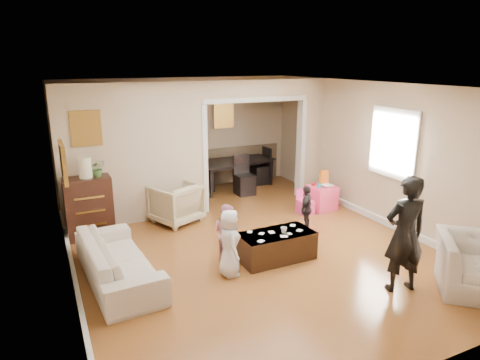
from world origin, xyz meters
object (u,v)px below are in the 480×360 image
dining_table (233,173)px  adult_person (405,234)px  coffee_cup (284,230)px  play_table (321,197)px  table_lamp (85,167)px  sofa (118,260)px  cyan_cup (319,185)px  coffee_table (276,246)px  child_toddler (306,209)px  dresser (89,208)px  child_kneel_b (226,232)px  armchair_back (176,203)px  child_kneel_a (229,243)px

dining_table → adult_person: bearing=-99.6°
coffee_cup → play_table: (1.90, 1.66, -0.23)m
table_lamp → sofa: bearing=-84.9°
play_table → cyan_cup: size_ratio=6.37×
cyan_cup → coffee_table: bearing=-140.6°
sofa → child_toddler: (3.36, 0.37, 0.12)m
dresser → child_kneel_b: dresser is taller
table_lamp → cyan_cup: bearing=-7.6°
coffee_table → dining_table: (1.01, 3.83, 0.12)m
armchair_back → coffee_table: size_ratio=0.71×
dining_table → child_kneel_a: 4.40m
coffee_cup → table_lamp: bearing=139.5°
table_lamp → child_kneel_a: size_ratio=0.37×
coffee_cup → child_kneel_b: 0.87m
table_lamp → adult_person: adult_person is taller
coffee_cup → cyan_cup: (1.80, 1.61, 0.05)m
table_lamp → dining_table: size_ratio=0.19×
coffee_cup → dining_table: size_ratio=0.05×
cyan_cup → child_kneel_b: bearing=-154.1°
sofa → armchair_back: size_ratio=2.52×
sofa → coffee_cup: 2.45m
sofa → coffee_cup: (2.41, -0.43, 0.17)m
dresser → table_lamp: table_lamp is taller
armchair_back → child_kneel_a: 2.33m
dresser → table_lamp: (0.00, 0.00, 0.71)m
dresser → child_toddler: bearing=-21.6°
coffee_table → child_kneel_a: child_kneel_a is taller
sofa → child_kneel_a: bearing=-113.6°
play_table → child_kneel_a: 3.36m
dining_table → adult_person: (0.03, -5.33, 0.46)m
child_kneel_a → child_kneel_b: child_kneel_a is taller
play_table → child_toddler: (-0.95, -0.86, 0.18)m
sofa → child_kneel_a: 1.56m
table_lamp → child_toddler: size_ratio=0.42×
play_table → dining_table: 2.43m
cyan_cup → child_kneel_b: child_kneel_b is taller
dresser → table_lamp: 0.71m
armchair_back → dining_table: bearing=-162.8°
adult_person → child_toddler: size_ratio=1.87×
cyan_cup → table_lamp: bearing=172.4°
coffee_cup → adult_person: adult_person is taller
sofa → adult_person: adult_person is taller
coffee_table → play_table: (2.00, 1.61, 0.03)m
play_table → child_kneel_b: 3.01m
coffee_table → adult_person: (1.05, -1.50, 0.58)m
armchair_back → child_kneel_b: bearing=73.4°
child_kneel_a → cyan_cup: bearing=-48.9°
sofa → adult_person: bearing=-122.9°
armchair_back → coffee_table: armchair_back is taller
armchair_back → play_table: (2.92, -0.56, -0.13)m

